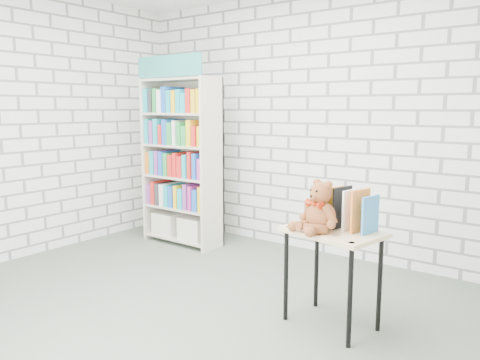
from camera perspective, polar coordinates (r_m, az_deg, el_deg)
The scene contains 6 objects.
ground at distance 3.86m, azimuth -7.26°, elevation -15.25°, with size 4.50×4.50×0.00m, color #4C594B.
room_shell at distance 3.53m, azimuth -7.83°, elevation 12.23°, with size 4.52×4.02×2.81m.
bookshelf at distance 5.41m, azimuth -7.09°, elevation 2.41°, with size 0.95×0.37×2.13m.
display_table at distance 3.42m, azimuth 11.24°, elevation -7.61°, with size 0.74×0.58×0.71m.
table_books at distance 3.44m, azimuth 12.42°, elevation -3.44°, with size 0.49×0.29×0.27m.
teddy_bear at distance 3.31m, azimuth 9.54°, elevation -3.72°, with size 0.33×0.33×0.36m.
Camera 1 is at (2.47, -2.51, 1.57)m, focal length 35.00 mm.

